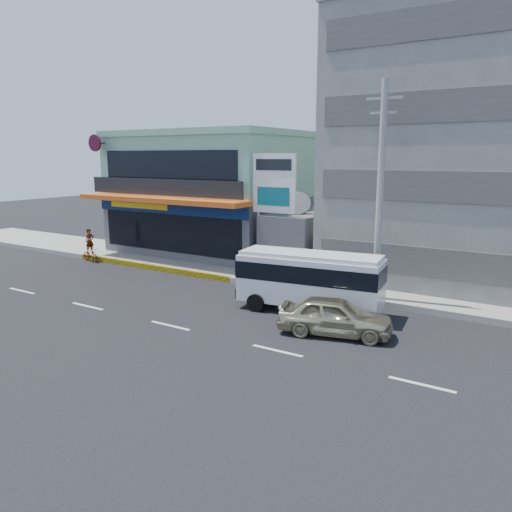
{
  "coord_description": "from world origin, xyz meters",
  "views": [
    {
      "loc": [
        13.2,
        -14.45,
        6.74
      ],
      "look_at": [
        1.12,
        4.75,
        2.2
      ],
      "focal_mm": 35.0,
      "sensor_mm": 36.0,
      "label": 1
    }
  ],
  "objects": [
    {
      "name": "utility_pole_near",
      "position": [
        6.0,
        7.4,
        5.15
      ],
      "size": [
        1.6,
        0.3,
        10.0
      ],
      "color": "#999993",
      "rests_on": "ground"
    },
    {
      "name": "minibus",
      "position": [
        3.93,
        4.72,
        1.57
      ],
      "size": [
        6.5,
        2.87,
        2.63
      ],
      "color": "silver",
      "rests_on": "ground"
    },
    {
      "name": "shop_building",
      "position": [
        -8.0,
        13.95,
        4.0
      ],
      "size": [
        12.4,
        11.7,
        8.0
      ],
      "color": "#46464B",
      "rests_on": "ground"
    },
    {
      "name": "sedan",
      "position": [
        6.05,
        2.61,
        0.74
      ],
      "size": [
        4.63,
        2.76,
        1.48
      ],
      "primitive_type": "imported",
      "rotation": [
        0.0,
        0.0,
        1.82
      ],
      "color": "#C3BA95",
      "rests_on": "ground"
    },
    {
      "name": "ground",
      "position": [
        0.0,
        0.0,
        0.0
      ],
      "size": [
        120.0,
        120.0,
        0.0
      ],
      "primitive_type": "plane",
      "color": "black",
      "rests_on": "ground"
    },
    {
      "name": "motorcycle_rider",
      "position": [
        -12.92,
        6.8,
        0.71
      ],
      "size": [
        1.74,
        0.86,
        2.14
      ],
      "color": "#530E0B",
      "rests_on": "ground"
    },
    {
      "name": "gap_structure",
      "position": [
        0.0,
        12.0,
        1.75
      ],
      "size": [
        3.0,
        6.0,
        3.5
      ],
      "primitive_type": "cube",
      "color": "#46464B",
      "rests_on": "ground"
    },
    {
      "name": "billboard",
      "position": [
        -0.5,
        9.2,
        4.93
      ],
      "size": [
        2.6,
        0.18,
        6.9
      ],
      "color": "gray",
      "rests_on": "ground"
    },
    {
      "name": "satellite_dish",
      "position": [
        0.0,
        11.0,
        3.58
      ],
      "size": [
        1.5,
        1.5,
        0.15
      ],
      "primitive_type": "cylinder",
      "color": "slate",
      "rests_on": "gap_structure"
    },
    {
      "name": "sidewalk",
      "position": [
        5.0,
        9.5,
        0.15
      ],
      "size": [
        70.0,
        5.0,
        0.3
      ],
      "primitive_type": "cube",
      "color": "gray",
      "rests_on": "ground"
    },
    {
      "name": "concrete_building",
      "position": [
        10.0,
        15.0,
        7.0
      ],
      "size": [
        16.0,
        12.0,
        14.0
      ],
      "primitive_type": "cube",
      "color": "gray",
      "rests_on": "ground"
    }
  ]
}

